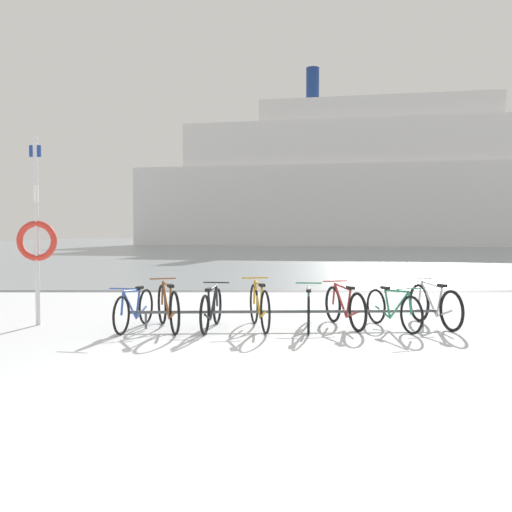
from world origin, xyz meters
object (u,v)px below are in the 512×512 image
at_px(bicycle_1, 170,307).
at_px(bicycle_2, 214,309).
at_px(bicycle_3, 261,306).
at_px(bicycle_4, 311,309).
at_px(bicycle_0, 137,309).
at_px(bicycle_6, 395,309).
at_px(bicycle_7, 437,306).
at_px(rescue_post, 39,236).
at_px(bicycle_5, 347,307).
at_px(ferry_ship, 387,185).

bearing_deg(bicycle_1, bicycle_2, 1.71).
relative_size(bicycle_3, bicycle_4, 0.99).
bearing_deg(bicycle_4, bicycle_0, -178.73).
bearing_deg(bicycle_4, bicycle_6, -0.62).
distance_m(bicycle_7, rescue_post, 7.04).
bearing_deg(bicycle_6, bicycle_3, 179.74).
height_order(bicycle_2, bicycle_6, bicycle_2).
relative_size(bicycle_5, bicycle_6, 0.99).
height_order(bicycle_4, ferry_ship, ferry_ship).
distance_m(bicycle_2, ferry_ship, 55.04).
distance_m(bicycle_2, bicycle_6, 3.07).
relative_size(bicycle_2, bicycle_6, 1.02).
distance_m(bicycle_3, rescue_post, 4.09).
bearing_deg(bicycle_5, rescue_post, 177.98).
bearing_deg(rescue_post, bicycle_7, -1.17).
bearing_deg(bicycle_1, bicycle_0, 178.70).
distance_m(bicycle_4, bicycle_5, 0.66).
height_order(bicycle_0, bicycle_6, bicycle_0).
bearing_deg(bicycle_1, ferry_ship, 73.26).
xyz_separation_m(bicycle_2, ferry_ship, (15.08, 52.55, 6.34)).
bearing_deg(bicycle_5, bicycle_4, -164.86).
xyz_separation_m(bicycle_2, bicycle_5, (2.28, 0.23, 0.00)).
bearing_deg(ferry_ship, bicycle_5, -103.75).
xyz_separation_m(bicycle_0, bicycle_3, (2.11, 0.06, 0.04)).
xyz_separation_m(bicycle_2, bicycle_6, (3.07, 0.04, -0.01)).
relative_size(bicycle_6, bicycle_7, 0.96).
distance_m(rescue_post, ferry_ship, 55.44).
bearing_deg(ferry_ship, bicycle_4, -104.36).
distance_m(bicycle_2, bicycle_7, 3.86).
bearing_deg(rescue_post, bicycle_1, -10.56).
distance_m(bicycle_0, bicycle_7, 5.15).
height_order(bicycle_0, bicycle_3, bicycle_3).
relative_size(bicycle_6, rescue_post, 0.50).
height_order(bicycle_2, bicycle_7, bicycle_7).
xyz_separation_m(bicycle_1, rescue_post, (-2.36, 0.44, 1.20)).
xyz_separation_m(bicycle_0, bicycle_2, (1.30, 0.01, 0.01)).
xyz_separation_m(bicycle_0, bicycle_7, (5.15, 0.29, 0.02)).
bearing_deg(bicycle_0, bicycle_2, 0.39).
height_order(bicycle_3, bicycle_6, bicycle_3).
relative_size(bicycle_5, rescue_post, 0.49).
bearing_deg(bicycle_7, bicycle_5, -178.26).
relative_size(bicycle_1, bicycle_5, 1.05).
distance_m(bicycle_6, rescue_post, 6.29).
bearing_deg(bicycle_0, bicycle_4, 1.27).
height_order(bicycle_2, rescue_post, rescue_post).
distance_m(bicycle_4, ferry_ship, 54.56).
xyz_separation_m(bicycle_2, bicycle_7, (3.85, 0.28, 0.02)).
relative_size(bicycle_5, ferry_ship, 0.03).
distance_m(bicycle_5, bicycle_7, 1.57).
bearing_deg(bicycle_4, bicycle_1, -178.11).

